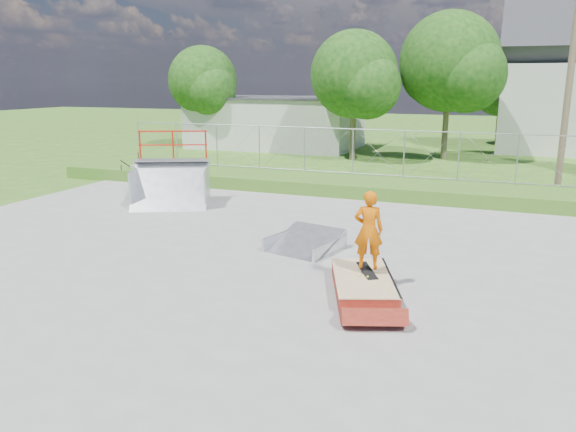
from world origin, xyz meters
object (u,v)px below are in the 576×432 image
(flat_bank_ramp, at_px, (304,242))
(skater, at_px, (368,233))
(quarter_pipe, at_px, (170,170))
(grind_box, at_px, (363,285))

(flat_bank_ramp, bearing_deg, skater, -30.93)
(flat_bank_ramp, height_order, skater, skater)
(flat_bank_ramp, bearing_deg, quarter_pipe, 165.20)
(flat_bank_ramp, xyz_separation_m, skater, (2.06, -2.01, 0.95))
(quarter_pipe, height_order, skater, quarter_pipe)
(flat_bank_ramp, distance_m, skater, 3.03)
(grind_box, height_order, quarter_pipe, quarter_pipe)
(grind_box, bearing_deg, skater, 63.20)
(quarter_pipe, bearing_deg, flat_bank_ramp, -52.87)
(grind_box, xyz_separation_m, skater, (0.03, 0.22, 1.01))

